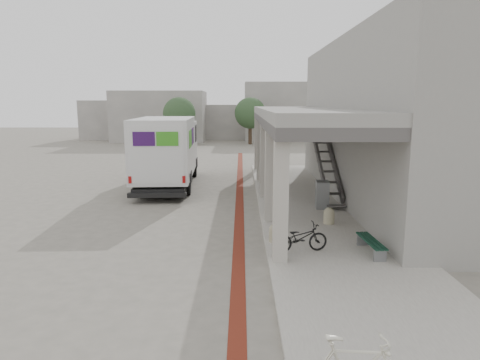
{
  "coord_description": "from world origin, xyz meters",
  "views": [
    {
      "loc": [
        1.07,
        -14.36,
        4.28
      ],
      "look_at": [
        1.03,
        0.37,
        1.6
      ],
      "focal_mm": 32.0,
      "sensor_mm": 36.0,
      "label": 1
    }
  ],
  "objects_px": {
    "fedex_truck": "(167,150)",
    "bicycle_black": "(300,238)",
    "utility_cabinet": "(322,195)",
    "bench": "(371,244)"
  },
  "relations": [
    {
      "from": "fedex_truck",
      "to": "utility_cabinet",
      "type": "height_order",
      "value": "fedex_truck"
    },
    {
      "from": "fedex_truck",
      "to": "utility_cabinet",
      "type": "relative_size",
      "value": 7.74
    },
    {
      "from": "fedex_truck",
      "to": "utility_cabinet",
      "type": "distance_m",
      "value": 8.77
    },
    {
      "from": "fedex_truck",
      "to": "utility_cabinet",
      "type": "xyz_separation_m",
      "value": [
        7.01,
        -5.13,
        -1.22
      ]
    },
    {
      "from": "fedex_truck",
      "to": "utility_cabinet",
      "type": "bearing_deg",
      "value": -38.94
    },
    {
      "from": "fedex_truck",
      "to": "bench",
      "type": "xyz_separation_m",
      "value": [
        7.41,
        -10.35,
        -1.49
      ]
    },
    {
      "from": "utility_cabinet",
      "to": "bicycle_black",
      "type": "bearing_deg",
      "value": -102.44
    },
    {
      "from": "bench",
      "to": "utility_cabinet",
      "type": "height_order",
      "value": "utility_cabinet"
    },
    {
      "from": "bench",
      "to": "utility_cabinet",
      "type": "relative_size",
      "value": 1.48
    },
    {
      "from": "fedex_truck",
      "to": "bicycle_black",
      "type": "distance_m",
      "value": 11.68
    }
  ]
}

